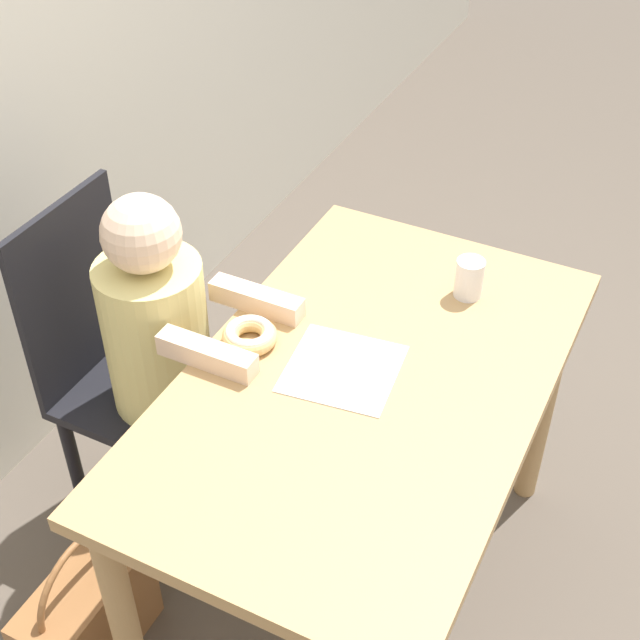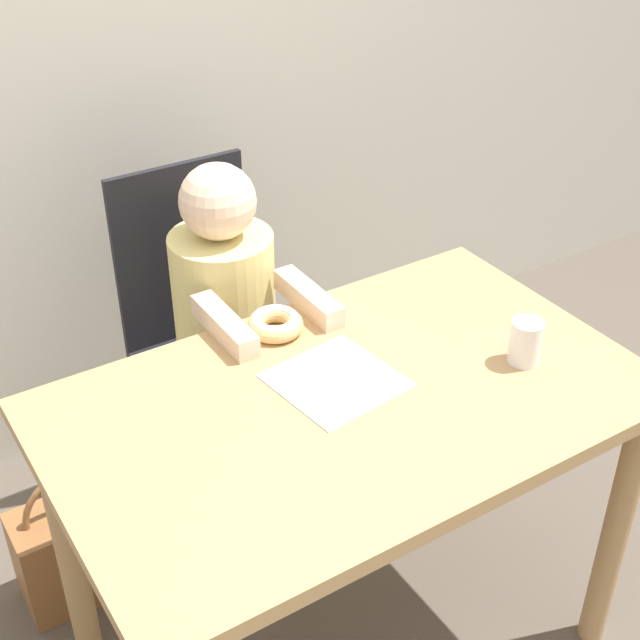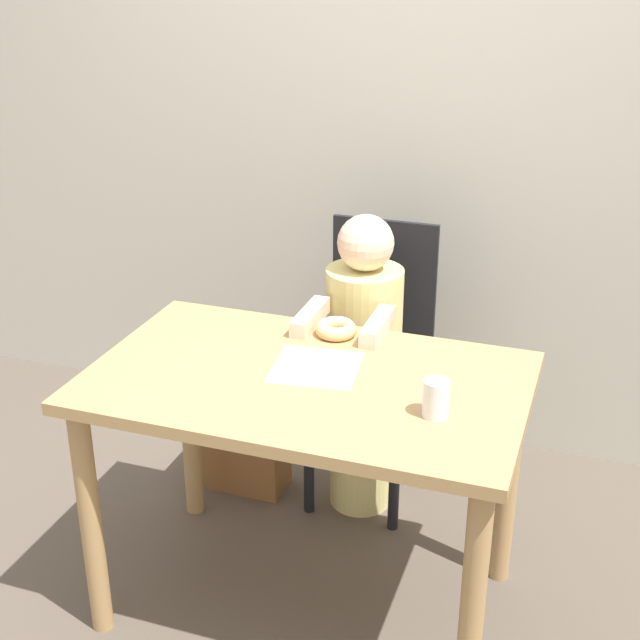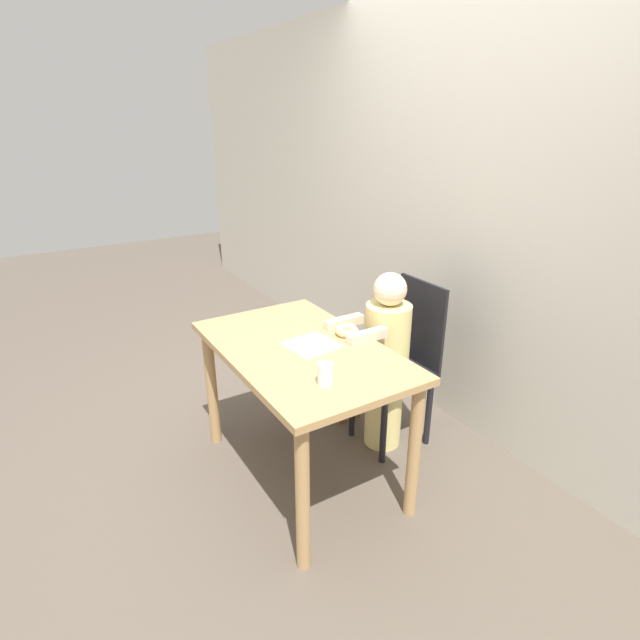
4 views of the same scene
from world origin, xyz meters
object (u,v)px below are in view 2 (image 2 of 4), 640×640
(chair, at_px, (209,347))
(donut, at_px, (275,323))
(handbag, at_px, (86,544))
(cup, at_px, (525,342))
(child_figure, at_px, (229,357))

(chair, height_order, donut, chair)
(donut, bearing_deg, handbag, 152.56)
(handbag, distance_m, cup, 1.20)
(chair, bearing_deg, handbag, -160.81)
(child_figure, xyz_separation_m, handbag, (-0.44, -0.03, -0.38))
(child_figure, bearing_deg, handbag, -175.67)
(cup, bearing_deg, handbag, 143.81)
(handbag, bearing_deg, child_figure, 4.33)
(child_figure, height_order, cup, child_figure)
(chair, xyz_separation_m, handbag, (-0.44, -0.15, -0.34))
(child_figure, bearing_deg, donut, -91.68)
(handbag, bearing_deg, chair, 19.19)
(child_figure, distance_m, handbag, 0.59)
(donut, bearing_deg, chair, 88.85)
(child_figure, relative_size, handbag, 2.58)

